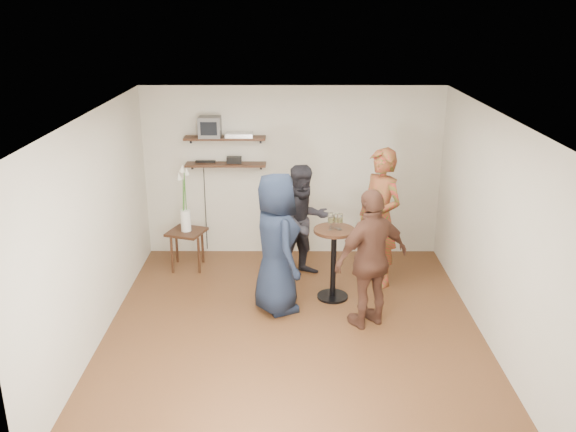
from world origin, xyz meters
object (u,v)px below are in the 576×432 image
at_px(crt_monitor, 210,127).
at_px(person_navy, 276,243).
at_px(person_plaid, 380,218).
at_px(dvd_deck, 239,135).
at_px(side_table, 187,237).
at_px(drinks_table, 334,254).
at_px(radio, 234,160).
at_px(person_brown, 371,259).
at_px(person_dark, 304,222).

distance_m(crt_monitor, person_navy, 2.34).
bearing_deg(person_plaid, dvd_deck, -153.18).
relative_size(crt_monitor, person_navy, 0.18).
bearing_deg(side_table, drinks_table, -25.11).
bearing_deg(radio, drinks_table, -46.56).
height_order(crt_monitor, dvd_deck, crt_monitor).
xyz_separation_m(drinks_table, person_brown, (0.39, -0.70, 0.23)).
relative_size(crt_monitor, side_table, 0.52).
xyz_separation_m(side_table, person_plaid, (2.74, -0.50, 0.48)).
distance_m(person_plaid, person_navy, 1.60).
bearing_deg(person_plaid, person_dark, -139.05).
bearing_deg(person_dark, crt_monitor, 122.61).
bearing_deg(person_dark, drinks_table, -90.00).
height_order(person_dark, person_brown, person_brown).
relative_size(drinks_table, person_plaid, 0.51).
height_order(drinks_table, person_plaid, person_plaid).
bearing_deg(dvd_deck, person_navy, -72.30).
bearing_deg(side_table, radio, 36.47).
relative_size(drinks_table, person_navy, 0.54).
relative_size(person_plaid, person_navy, 1.07).
height_order(dvd_deck, side_table, dvd_deck).
bearing_deg(person_navy, crt_monitor, 6.33).
height_order(dvd_deck, person_brown, dvd_deck).
bearing_deg(crt_monitor, dvd_deck, 0.00).
xyz_separation_m(radio, person_navy, (0.66, -1.79, -0.61)).
bearing_deg(radio, person_dark, -36.91).
distance_m(person_plaid, person_brown, 1.21).
height_order(side_table, person_brown, person_brown).
relative_size(person_dark, person_brown, 0.95).
distance_m(person_navy, person_brown, 1.20).
distance_m(person_dark, person_brown, 1.61).
height_order(radio, person_brown, person_brown).
distance_m(crt_monitor, dvd_deck, 0.44).
height_order(radio, person_dark, person_dark).
distance_m(crt_monitor, radio, 0.60).
bearing_deg(crt_monitor, person_navy, -60.86).
xyz_separation_m(dvd_deck, person_plaid, (1.97, -1.01, -0.93)).
bearing_deg(drinks_table, side_table, 154.89).
xyz_separation_m(radio, person_plaid, (2.05, -1.01, -0.55)).
height_order(drinks_table, person_navy, person_navy).
relative_size(person_dark, person_navy, 0.91).
bearing_deg(person_navy, side_table, 23.33).
relative_size(side_table, person_dark, 0.38).
xyz_separation_m(person_plaid, person_dark, (-1.03, 0.24, -0.14)).
distance_m(radio, person_dark, 1.46).
xyz_separation_m(drinks_table, person_plaid, (0.65, 0.47, 0.33)).
xyz_separation_m(radio, person_brown, (1.80, -2.18, -0.66)).
bearing_deg(person_navy, drinks_table, -90.00).
distance_m(dvd_deck, person_plaid, 2.40).
bearing_deg(person_plaid, radio, -152.18).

